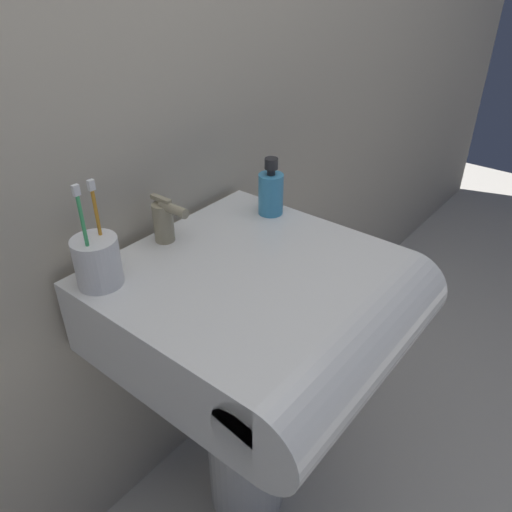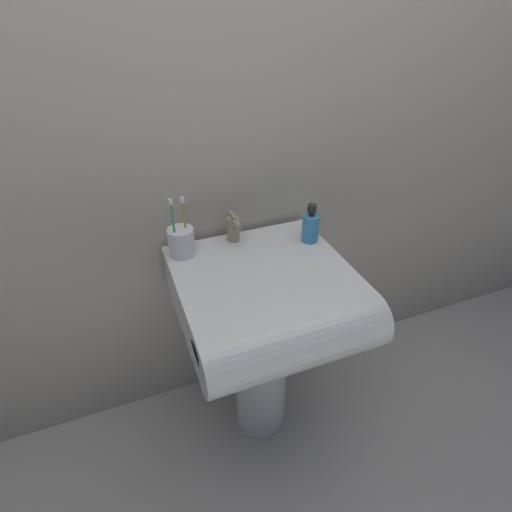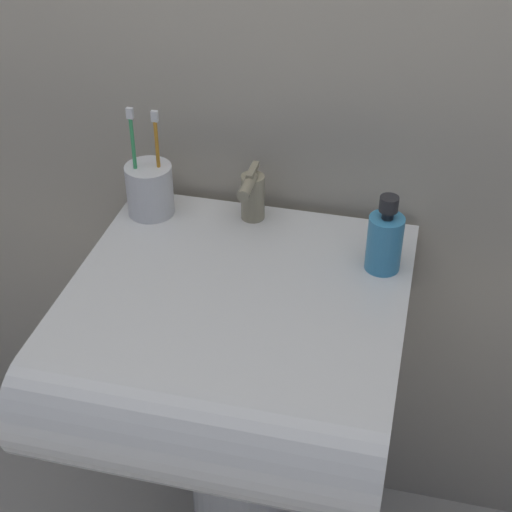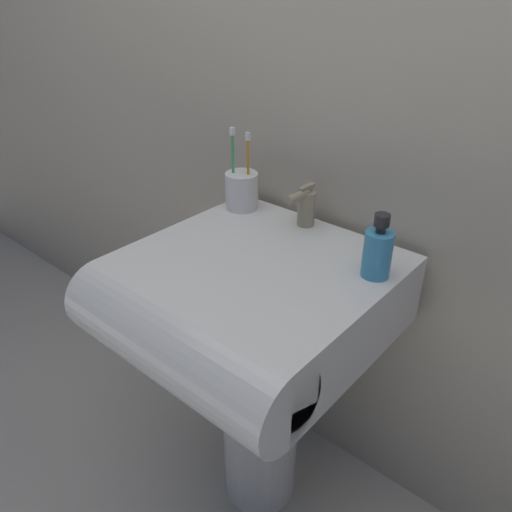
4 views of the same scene
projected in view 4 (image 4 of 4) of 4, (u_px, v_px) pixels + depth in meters
name	position (u px, v px, depth m)	size (l,w,h in m)	color
ground_plane	(260.00, 483.00, 1.51)	(6.00, 6.00, 0.00)	#ADA89E
wall_back	(348.00, 50.00, 1.12)	(5.00, 0.05, 2.40)	#B7AD99
sink_pedestal	(260.00, 411.00, 1.36)	(0.21, 0.21, 0.62)	white
sink_basin	(243.00, 303.00, 1.12)	(0.56, 0.59, 0.17)	white
faucet	(305.00, 206.00, 1.25)	(0.04, 0.10, 0.11)	tan
toothbrush_cup	(242.00, 190.00, 1.34)	(0.09, 0.09, 0.22)	white
soap_bottle	(378.00, 252.00, 1.04)	(0.06, 0.06, 0.14)	#3F99CC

